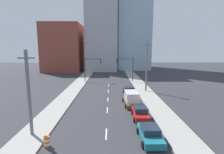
{
  "coord_description": "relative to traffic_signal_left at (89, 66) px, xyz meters",
  "views": [
    {
      "loc": [
        0.44,
        -9.5,
        8.84
      ],
      "look_at": [
        0.83,
        30.68,
        2.2
      ],
      "focal_mm": 28.0,
      "sensor_mm": 36.0,
      "label": 1
    }
  ],
  "objects": [
    {
      "name": "box_truck_brown",
      "position": [
        8.83,
        -19.51,
        -3.18
      ],
      "size": [
        2.61,
        5.36,
        2.16
      ],
      "rotation": [
        0.0,
        0.0,
        0.05
      ],
      "color": "brown",
      "rests_on": "ground"
    },
    {
      "name": "lane_stripe_at_15m",
      "position": [
        5.09,
        -21.76,
        -4.2
      ],
      "size": [
        0.16,
        2.4,
        0.01
      ],
      "primitive_type": "cube",
      "color": "beige",
      "rests_on": "ground"
    },
    {
      "name": "traffic_barrel",
      "position": [
        -0.25,
        -31.23,
        -3.73
      ],
      "size": [
        0.56,
        0.56,
        0.95
      ],
      "color": "orange",
      "rests_on": "ground"
    },
    {
      "name": "sedan_red",
      "position": [
        9.35,
        -24.76,
        -3.52
      ],
      "size": [
        2.08,
        4.29,
        1.51
      ],
      "rotation": [
        0.0,
        0.0,
        -0.02
      ],
      "color": "red",
      "rests_on": "ground"
    },
    {
      "name": "lane_stripe_at_26m",
      "position": [
        5.09,
        -10.61,
        -4.2
      ],
      "size": [
        0.16,
        2.4,
        0.01
      ],
      "primitive_type": "cube",
      "color": "beige",
      "rests_on": "ground"
    },
    {
      "name": "lane_stripe_at_20m",
      "position": [
        5.09,
        -16.5,
        -4.2
      ],
      "size": [
        0.16,
        2.4,
        0.01
      ],
      "primitive_type": "cube",
      "color": "beige",
      "rests_on": "ground"
    },
    {
      "name": "sedan_teal",
      "position": [
        9.38,
        -30.17,
        -3.55
      ],
      "size": [
        2.2,
        4.4,
        1.43
      ],
      "rotation": [
        0.0,
        0.0,
        0.02
      ],
      "color": "#196B75",
      "rests_on": "ground"
    },
    {
      "name": "traffic_signal_right",
      "position": [
        10.24,
        0.0,
        0.0
      ],
      "size": [
        4.54,
        0.35,
        6.48
      ],
      "color": "#38383D",
      "rests_on": "ground"
    },
    {
      "name": "sidewalk_left",
      "position": [
        -2.43,
        8.3,
        -4.13
      ],
      "size": [
        3.32,
        89.45,
        0.15
      ],
      "color": "#9E9B93",
      "rests_on": "ground"
    },
    {
      "name": "building_brick_left",
      "position": [
        -12.83,
        24.27,
        4.79
      ],
      "size": [
        14.0,
        16.0,
        18.0
      ],
      "color": "brown",
      "rests_on": "ground"
    },
    {
      "name": "lane_stripe_at_32m",
      "position": [
        5.09,
        -4.67,
        -4.2
      ],
      "size": [
        0.16,
        2.4,
        0.01
      ],
      "primitive_type": "cube",
      "color": "beige",
      "rests_on": "ground"
    },
    {
      "name": "traffic_signal_left",
      "position": [
        0.0,
        0.0,
        0.0
      ],
      "size": [
        4.54,
        0.35,
        6.48
      ],
      "color": "#38383D",
      "rests_on": "ground"
    },
    {
      "name": "building_office_center",
      "position": [
        2.13,
        28.27,
        11.56
      ],
      "size": [
        12.0,
        20.0,
        31.54
      ],
      "color": "#A8A8AD",
      "rests_on": "ground"
    },
    {
      "name": "lane_stripe_at_8m",
      "position": [
        5.09,
        -28.89,
        -4.2
      ],
      "size": [
        0.16,
        2.4,
        0.01
      ],
      "primitive_type": "cube",
      "color": "beige",
      "rests_on": "ground"
    },
    {
      "name": "sidewalk_right",
      "position": [
        12.61,
        8.3,
        -4.13
      ],
      "size": [
        3.32,
        89.45,
        0.15
      ],
      "color": "#9E9B93",
      "rests_on": "ground"
    },
    {
      "name": "utility_pole_right_mid",
      "position": [
        12.88,
        -10.78,
        1.05
      ],
      "size": [
        1.6,
        0.32,
        10.25
      ],
      "color": "slate",
      "rests_on": "ground"
    },
    {
      "name": "utility_pole_left_near",
      "position": [
        -2.52,
        -29.13,
        0.28
      ],
      "size": [
        1.6,
        0.32,
        8.72
      ],
      "color": "slate",
      "rests_on": "ground"
    },
    {
      "name": "building_glass_right",
      "position": [
        15.15,
        32.27,
        16.34
      ],
      "size": [
        13.0,
        20.0,
        41.08
      ],
      "color": "#99B7CC",
      "rests_on": "ground"
    },
    {
      "name": "sedan_black",
      "position": [
        9.27,
        -13.0,
        -3.55
      ],
      "size": [
        2.29,
        4.39,
        1.45
      ],
      "rotation": [
        0.0,
        0.0,
        0.04
      ],
      "color": "black",
      "rests_on": "ground"
    }
  ]
}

